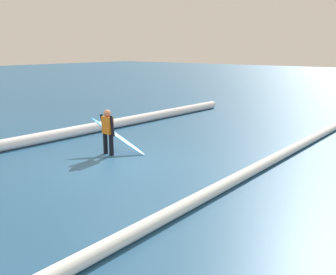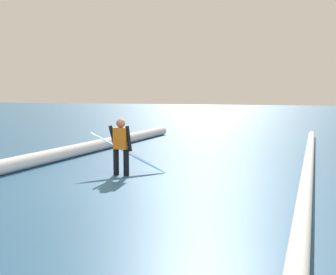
% 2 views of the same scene
% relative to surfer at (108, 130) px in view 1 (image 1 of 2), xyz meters
% --- Properties ---
extents(ground_plane, '(121.00, 121.00, 0.00)m').
position_rel_surfer_xyz_m(ground_plane, '(0.45, 0.99, -0.78)').
color(ground_plane, '#24527A').
extents(surfer, '(0.22, 0.63, 1.40)m').
position_rel_surfer_xyz_m(surfer, '(0.00, 0.00, 0.00)').
color(surfer, black).
rests_on(surfer, ground_plane).
extents(surfboard, '(0.77, 1.92, 1.07)m').
position_rel_surfer_xyz_m(surfboard, '(-0.37, 0.02, -0.26)').
color(surfboard, '#268CE5').
rests_on(surfboard, ground_plane).
extents(wave_crest_foreground, '(20.64, 1.35, 0.38)m').
position_rel_surfer_xyz_m(wave_crest_foreground, '(0.58, -2.82, -0.59)').
color(wave_crest_foreground, white).
rests_on(wave_crest_foreground, ground_plane).
extents(wave_crest_midground, '(19.52, 0.58, 0.27)m').
position_rel_surfer_xyz_m(wave_crest_midground, '(-1.13, 4.33, -0.65)').
color(wave_crest_midground, white).
rests_on(wave_crest_midground, ground_plane).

